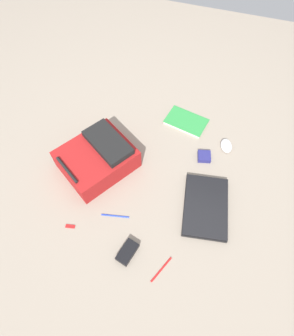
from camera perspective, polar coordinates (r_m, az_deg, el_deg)
The scene contains 10 objects.
ground_plane at distance 1.61m, azimuth -0.87°, elevation -1.01°, with size 3.58×3.58×0.00m, color gray.
backpack at distance 1.60m, azimuth -9.98°, elevation 2.05°, with size 0.50×0.48×0.17m.
laptop at distance 1.53m, azimuth 11.87°, elevation -7.66°, with size 0.38×0.28×0.03m.
book_manual at distance 1.84m, azimuth 8.00°, elevation 9.37°, with size 0.21×0.28×0.02m.
computer_mouse at distance 1.76m, azimuth 15.84°, elevation 4.40°, with size 0.07×0.10×0.04m, color silver.
power_brick at distance 1.43m, azimuth -4.02°, elevation -16.73°, with size 0.07×0.12×0.03m, color black.
pen_black at distance 1.42m, azimuth 2.93°, elevation -19.91°, with size 0.01×0.01×0.15m, color red.
pen_blue at distance 1.50m, azimuth -6.51°, elevation -9.63°, with size 0.01×0.01×0.15m, color #1933B2.
earbud_pouch at distance 1.69m, azimuth 11.57°, elevation 2.32°, with size 0.07×0.07×0.03m, color navy.
usb_stick at distance 1.53m, azimuth -15.39°, elevation -11.37°, with size 0.02×0.05×0.01m, color #B21919.
Camera 1 is at (0.76, 0.26, 1.40)m, focal length 29.91 mm.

